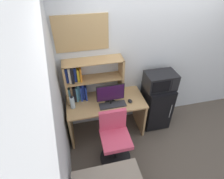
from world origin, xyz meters
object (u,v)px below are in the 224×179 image
(monitor, at_px, (111,94))
(desk_chair, at_px, (115,140))
(wall_corkboard, at_px, (81,33))
(water_bottle, at_px, (72,102))
(hutch_bookshelf, at_px, (84,81))
(microwave, at_px, (161,81))
(computer_mouse, at_px, (130,101))
(mini_fridge, at_px, (156,105))
(keyboard, at_px, (113,105))

(monitor, distance_m, desk_chair, 0.71)
(wall_corkboard, bearing_deg, water_bottle, -129.66)
(hutch_bookshelf, distance_m, wall_corkboard, 0.74)
(microwave, bearing_deg, water_bottle, -178.03)
(monitor, height_order, water_bottle, monitor)
(computer_mouse, xyz_separation_m, desk_chair, (-0.37, -0.45, -0.35))
(hutch_bookshelf, bearing_deg, computer_mouse, -22.45)
(monitor, xyz_separation_m, wall_corkboard, (-0.33, 0.38, 0.87))
(mini_fridge, bearing_deg, desk_chair, -148.52)
(mini_fridge, relative_size, wall_corkboard, 1.09)
(hutch_bookshelf, height_order, mini_fridge, hutch_bookshelf)
(mini_fridge, xyz_separation_m, wall_corkboard, (-1.23, 0.28, 1.38))
(hutch_bookshelf, height_order, monitor, hutch_bookshelf)
(monitor, bearing_deg, mini_fridge, 6.50)
(computer_mouse, distance_m, mini_fridge, 0.67)
(hutch_bookshelf, height_order, keyboard, hutch_bookshelf)
(monitor, height_order, keyboard, monitor)
(monitor, bearing_deg, desk_chair, -95.21)
(hutch_bookshelf, distance_m, microwave, 1.29)
(computer_mouse, bearing_deg, microwave, 12.88)
(monitor, bearing_deg, computer_mouse, -4.42)
(mini_fridge, bearing_deg, monitor, -173.50)
(microwave, xyz_separation_m, wall_corkboard, (-1.23, 0.27, 0.81))
(mini_fridge, bearing_deg, hutch_bookshelf, 172.63)
(desk_chair, bearing_deg, keyboard, 81.02)
(desk_chair, bearing_deg, monitor, 84.79)
(keyboard, relative_size, microwave, 0.84)
(monitor, bearing_deg, water_bottle, 174.96)
(keyboard, height_order, water_bottle, water_bottle)
(monitor, distance_m, mini_fridge, 1.03)
(hutch_bookshelf, distance_m, water_bottle, 0.39)
(computer_mouse, relative_size, microwave, 0.19)
(hutch_bookshelf, height_order, water_bottle, hutch_bookshelf)
(water_bottle, xyz_separation_m, mini_fridge, (1.50, 0.05, -0.42))
(water_bottle, bearing_deg, microwave, 1.97)
(mini_fridge, height_order, wall_corkboard, wall_corkboard)
(keyboard, bearing_deg, water_bottle, 171.18)
(keyboard, distance_m, water_bottle, 0.64)
(keyboard, relative_size, mini_fridge, 0.51)
(hutch_bookshelf, xyz_separation_m, computer_mouse, (0.71, -0.29, -0.32))
(desk_chair, bearing_deg, water_bottle, 136.95)
(microwave, bearing_deg, monitor, -173.31)
(microwave, bearing_deg, keyboard, -170.26)
(hutch_bookshelf, bearing_deg, water_bottle, -136.23)
(water_bottle, bearing_deg, monitor, -5.04)
(mini_fridge, xyz_separation_m, desk_chair, (-0.94, -0.57, -0.02))
(monitor, distance_m, microwave, 0.90)
(monitor, xyz_separation_m, mini_fridge, (0.89, 0.10, -0.51))
(water_bottle, distance_m, wall_corkboard, 1.05)
(microwave, relative_size, wall_corkboard, 0.66)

